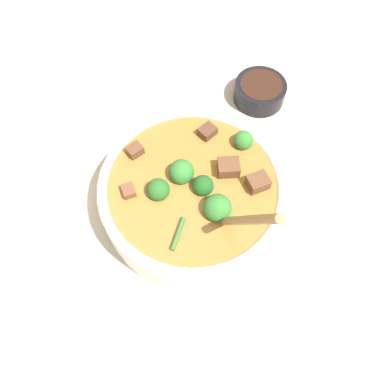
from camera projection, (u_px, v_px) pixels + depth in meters
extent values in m
plane|color=#C6B293|center=(192.00, 207.00, 0.66)|extent=(4.00, 4.00, 0.00)
cylinder|color=white|center=(192.00, 196.00, 0.62)|extent=(0.30, 0.30, 0.08)
torus|color=white|center=(192.00, 185.00, 0.59)|extent=(0.30, 0.30, 0.02)
cylinder|color=#B27533|center=(192.00, 192.00, 0.61)|extent=(0.27, 0.27, 0.06)
sphere|color=#387F33|center=(181.00, 172.00, 0.58)|extent=(0.04, 0.04, 0.04)
cylinder|color=#6B9956|center=(182.00, 181.00, 0.61)|extent=(0.01, 0.01, 0.02)
sphere|color=#387F33|center=(243.00, 140.00, 0.61)|extent=(0.03, 0.03, 0.03)
cylinder|color=#6B9956|center=(241.00, 149.00, 0.63)|extent=(0.01, 0.01, 0.01)
sphere|color=#235B23|center=(203.00, 186.00, 0.57)|extent=(0.03, 0.03, 0.03)
cylinder|color=#6B9956|center=(202.00, 194.00, 0.59)|extent=(0.01, 0.01, 0.01)
sphere|color=#2D6B28|center=(158.00, 190.00, 0.57)|extent=(0.04, 0.04, 0.04)
cylinder|color=#6B9956|center=(159.00, 197.00, 0.59)|extent=(0.01, 0.01, 0.02)
sphere|color=#387F33|center=(217.00, 208.00, 0.55)|extent=(0.04, 0.04, 0.04)
cylinder|color=#6B9956|center=(216.00, 216.00, 0.58)|extent=(0.02, 0.02, 0.02)
cube|color=brown|center=(207.00, 132.00, 0.62)|extent=(0.03, 0.03, 0.02)
cube|color=brown|center=(258.00, 183.00, 0.58)|extent=(0.04, 0.04, 0.02)
cube|color=brown|center=(228.00, 168.00, 0.59)|extent=(0.04, 0.04, 0.03)
cube|color=brown|center=(135.00, 151.00, 0.61)|extent=(0.03, 0.03, 0.02)
cube|color=brown|center=(129.00, 191.00, 0.57)|extent=(0.03, 0.03, 0.02)
cylinder|color=#3D7533|center=(178.00, 233.00, 0.54)|extent=(0.01, 0.05, 0.01)
ellipsoid|color=#A87A47|center=(222.00, 221.00, 0.56)|extent=(0.04, 0.03, 0.01)
cylinder|color=#A87A47|center=(246.00, 220.00, 0.48)|extent=(0.08, 0.06, 0.16)
cylinder|color=black|center=(260.00, 92.00, 0.75)|extent=(0.10, 0.10, 0.04)
cylinder|color=#381E14|center=(261.00, 87.00, 0.74)|extent=(0.08, 0.08, 0.01)
cylinder|color=white|center=(18.00, 206.00, 0.65)|extent=(0.23, 0.23, 0.01)
torus|color=white|center=(16.00, 205.00, 0.64)|extent=(0.23, 0.23, 0.01)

